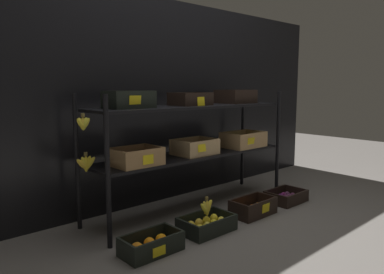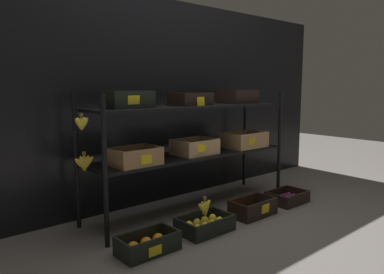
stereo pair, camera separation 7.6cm
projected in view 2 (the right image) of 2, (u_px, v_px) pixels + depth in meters
name	position (u px, v px, depth m)	size (l,w,h in m)	color
ground_plane	(192.00, 208.00, 3.04)	(10.00, 10.00, 0.00)	#605B56
storefront_wall	(162.00, 102.00, 3.23)	(4.17, 0.12, 1.73)	black
display_rack	(193.00, 130.00, 2.94)	(1.90, 0.46, 0.97)	black
crate_ground_orange	(148.00, 245.00, 2.22)	(0.37, 0.21, 0.12)	black
crate_ground_lemon	(205.00, 225.00, 2.54)	(0.37, 0.24, 0.11)	black
crate_ground_tangerine	(253.00, 209.00, 2.86)	(0.36, 0.21, 0.13)	black
crate_ground_plum	(287.00, 198.00, 3.18)	(0.34, 0.25, 0.10)	black
banana_bunch_loose	(205.00, 208.00, 2.52)	(0.14, 0.05, 0.14)	brown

